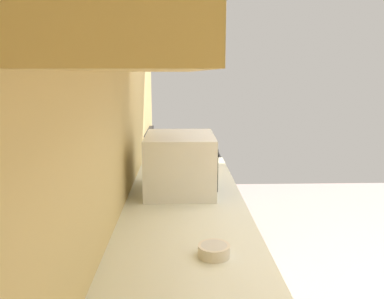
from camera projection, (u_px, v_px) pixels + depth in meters
name	position (u px, v px, depth m)	size (l,w,h in m)	color
wall_back	(107.00, 132.00, 1.88)	(4.36, 0.12, 2.57)	#E2C37A
oven_range	(183.00, 194.00, 3.57)	(0.66, 0.65, 1.06)	black
microwave	(180.00, 163.00, 2.25)	(0.48, 0.40, 0.34)	white
bowl	(214.00, 250.00, 1.46)	(0.12, 0.12, 0.04)	silver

